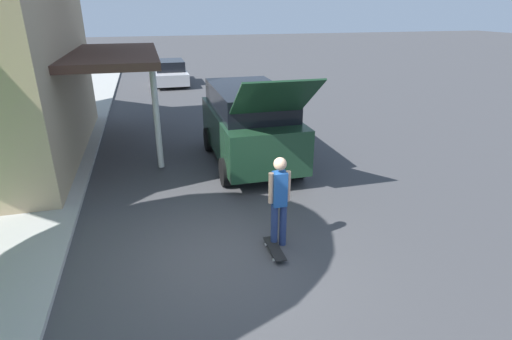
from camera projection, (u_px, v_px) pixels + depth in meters
ground_plane at (221, 256)px, 7.22m from camera, size 120.00×120.00×0.00m
sidewalk at (63, 159)px, 11.70m from camera, size 1.80×80.00×0.10m
suv_parked at (250, 123)px, 11.10m from camera, size 2.17×5.15×2.84m
car_down_street at (170, 73)px, 23.06m from camera, size 1.91×4.38×1.35m
skateboarder at (279, 198)px, 7.18m from camera, size 0.41×0.23×1.77m
skateboard at (275, 249)px, 7.29m from camera, size 0.22×0.82×0.10m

